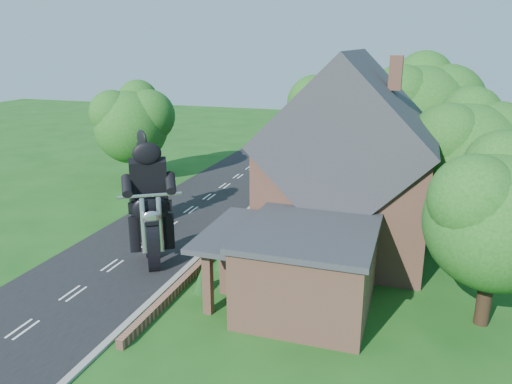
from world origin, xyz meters
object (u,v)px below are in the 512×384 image
(motorcycle_follow, at_px, (149,209))
(garden_wall, at_px, (230,236))
(house, at_px, (348,169))
(motorcycle_lead, at_px, (153,247))
(annex, at_px, (305,267))

(motorcycle_follow, bearing_deg, garden_wall, -155.34)
(garden_wall, height_order, house, house)
(motorcycle_lead, bearing_deg, garden_wall, -152.53)
(house, bearing_deg, annex, -95.24)
(house, distance_m, annex, 7.30)
(motorcycle_follow, bearing_deg, motorcycle_lead, 157.42)
(motorcycle_follow, bearing_deg, house, -144.63)
(garden_wall, distance_m, house, 7.52)
(motorcycle_lead, distance_m, motorcycle_follow, 6.25)
(motorcycle_lead, bearing_deg, annex, 136.39)
(garden_wall, height_order, annex, annex)
(house, relative_size, motorcycle_follow, 5.57)
(annex, bearing_deg, house, 84.76)
(annex, relative_size, motorcycle_lead, 3.54)
(house, xyz_separation_m, motorcycle_follow, (-11.89, 0.15, -3.49))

